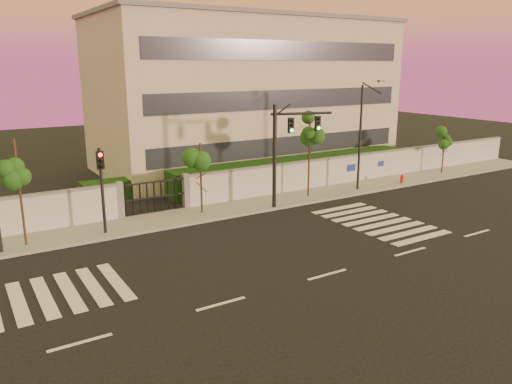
% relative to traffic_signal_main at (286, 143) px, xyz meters
% --- Properties ---
extents(ground, '(120.00, 120.00, 0.00)m').
position_rel_traffic_signal_main_xyz_m(ground, '(-4.32, -9.27, -3.96)').
color(ground, black).
rests_on(ground, ground).
extents(sidewalk, '(60.00, 3.00, 0.15)m').
position_rel_traffic_signal_main_xyz_m(sidewalk, '(-4.32, 1.23, -3.89)').
color(sidewalk, gray).
rests_on(sidewalk, ground).
extents(perimeter_wall, '(60.00, 0.36, 2.20)m').
position_rel_traffic_signal_main_xyz_m(perimeter_wall, '(-4.22, 2.73, -2.89)').
color(perimeter_wall, '#B0B3B7').
rests_on(perimeter_wall, ground).
extents(hedge_row, '(41.00, 4.25, 1.80)m').
position_rel_traffic_signal_main_xyz_m(hedge_row, '(-3.16, 5.47, -3.14)').
color(hedge_row, '#123510').
rests_on(hedge_row, ground).
extents(institutional_building, '(24.40, 12.40, 12.25)m').
position_rel_traffic_signal_main_xyz_m(institutional_building, '(4.68, 12.72, 2.19)').
color(institutional_building, '#BEB5A1').
rests_on(institutional_building, ground).
extents(road_markings, '(57.00, 7.62, 0.02)m').
position_rel_traffic_signal_main_xyz_m(road_markings, '(-5.90, -5.51, -3.95)').
color(road_markings, silver).
rests_on(road_markings, ground).
extents(street_tree_c, '(1.43, 1.14, 5.25)m').
position_rel_traffic_signal_main_xyz_m(street_tree_c, '(-14.50, 0.81, -0.10)').
color(street_tree_c, '#382314').
rests_on(street_tree_c, ground).
extents(street_tree_d, '(1.46, 1.16, 4.22)m').
position_rel_traffic_signal_main_xyz_m(street_tree_d, '(-5.03, 1.21, -0.86)').
color(street_tree_d, '#382314').
rests_on(street_tree_d, ground).
extents(street_tree_e, '(1.51, 1.20, 5.66)m').
position_rel_traffic_signal_main_xyz_m(street_tree_e, '(2.56, 1.01, 0.20)').
color(street_tree_e, '#382314').
rests_on(street_tree_e, ground).
extents(street_tree_f, '(1.32, 1.05, 4.06)m').
position_rel_traffic_signal_main_xyz_m(street_tree_f, '(16.13, 1.24, -0.98)').
color(street_tree_f, '#382314').
rests_on(street_tree_f, ground).
extents(traffic_signal_main, '(3.90, 1.29, 6.27)m').
position_rel_traffic_signal_main_xyz_m(traffic_signal_main, '(0.00, 0.00, 0.00)').
color(traffic_signal_main, black).
rests_on(traffic_signal_main, ground).
extents(traffic_signal_secondary, '(0.35, 0.34, 4.53)m').
position_rel_traffic_signal_main_xyz_m(traffic_signal_secondary, '(-10.81, 0.55, -1.09)').
color(traffic_signal_secondary, black).
rests_on(traffic_signal_secondary, ground).
extents(streetlight_east, '(0.45, 1.82, 7.56)m').
position_rel_traffic_signal_main_xyz_m(streetlight_east, '(6.61, 0.54, 0.12)').
color(streetlight_east, black).
rests_on(streetlight_east, ground).
extents(fire_hydrant, '(0.30, 0.29, 0.77)m').
position_rel_traffic_signal_main_xyz_m(fire_hydrant, '(10.58, 0.33, -3.58)').
color(fire_hydrant, red).
rests_on(fire_hydrant, ground).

